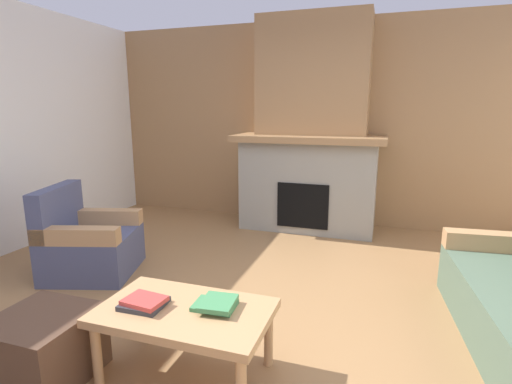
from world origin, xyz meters
name	(u,v)px	position (x,y,z in m)	size (l,w,h in m)	color
ground	(239,328)	(0.00, 0.00, 0.00)	(9.00, 9.00, 0.00)	olive
wall_back_wood_panel	(316,124)	(0.00, 3.00, 1.35)	(6.00, 0.12, 2.70)	#997047
fireplace	(310,140)	(0.00, 2.62, 1.16)	(1.90, 0.82, 2.70)	gray
armchair	(88,244)	(-1.73, 0.47, 0.29)	(0.95, 0.95, 0.85)	#474C6B
coffee_table	(185,317)	(-0.12, -0.57, 0.38)	(1.00, 0.60, 0.43)	tan
ottoman	(44,347)	(-0.89, -0.86, 0.20)	(0.52, 0.52, 0.40)	#4C3323
book_stack_near_edge	(144,302)	(-0.35, -0.62, 0.46)	(0.26, 0.22, 0.06)	#2D2D33
book_stack_center	(216,304)	(0.06, -0.51, 0.46)	(0.26, 0.24, 0.05)	#3D7F4C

